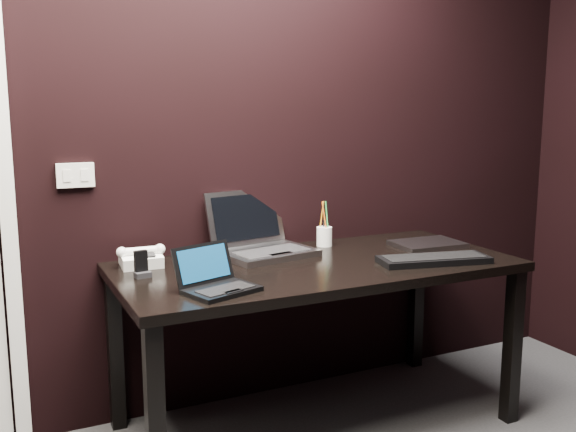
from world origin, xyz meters
name	(u,v)px	position (x,y,z in m)	size (l,w,h in m)	color
wall_back	(217,129)	(0.00, 1.80, 1.30)	(4.00, 4.00, 0.00)	black
wall_switch	(75,175)	(-0.62, 1.79, 1.12)	(0.15, 0.02, 0.10)	silver
desk	(317,280)	(0.30, 1.40, 0.66)	(1.70, 0.80, 0.74)	black
netbook	(217,282)	(-0.23, 1.18, 0.77)	(0.31, 0.29, 0.16)	black
silver_laptop	(261,243)	(0.15, 1.65, 0.79)	(0.46, 0.43, 0.28)	#A4A5AA
ext_keyboard	(434,259)	(0.75, 1.18, 0.75)	(0.50, 0.26, 0.03)	black
closed_laptop	(427,244)	(0.93, 1.45, 0.75)	(0.33, 0.25, 0.02)	#939398
desk_phone	(141,258)	(-0.39, 1.65, 0.78)	(0.20, 0.16, 0.10)	white
mobile_phone	(142,267)	(-0.43, 1.49, 0.78)	(0.07, 0.06, 0.10)	black
pen_cup	(324,236)	(0.49, 1.68, 0.79)	(0.08, 0.08, 0.22)	white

